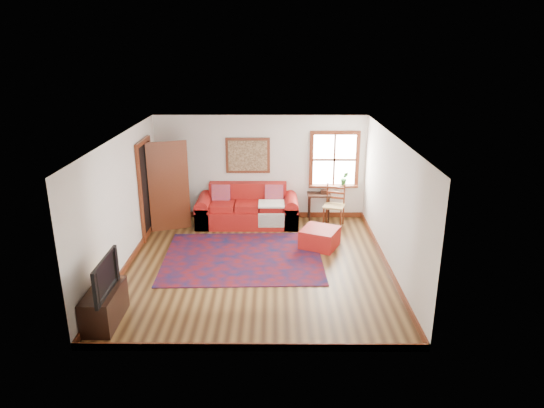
{
  "coord_description": "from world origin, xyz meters",
  "views": [
    {
      "loc": [
        0.33,
        -8.5,
        4.1
      ],
      "look_at": [
        0.28,
        0.6,
        1.05
      ],
      "focal_mm": 32.0,
      "sensor_mm": 36.0,
      "label": 1
    }
  ],
  "objects_px": {
    "side_table": "(319,199)",
    "media_cabinet": "(104,306)",
    "red_leather_sofa": "(248,211)",
    "ladder_back_chair": "(334,204)",
    "red_ottoman": "(320,238)"
  },
  "relations": [
    {
      "from": "side_table",
      "to": "media_cabinet",
      "type": "xyz_separation_m",
      "value": [
        -3.66,
        -4.53,
        -0.27
      ]
    },
    {
      "from": "red_ottoman",
      "to": "red_leather_sofa",
      "type": "bearing_deg",
      "value": 163.28
    },
    {
      "from": "red_ottoman",
      "to": "side_table",
      "type": "bearing_deg",
      "value": 110.43
    },
    {
      "from": "side_table",
      "to": "media_cabinet",
      "type": "bearing_deg",
      "value": -128.92
    },
    {
      "from": "red_leather_sofa",
      "to": "ladder_back_chair",
      "type": "height_order",
      "value": "ladder_back_chair"
    },
    {
      "from": "ladder_back_chair",
      "to": "red_leather_sofa",
      "type": "bearing_deg",
      "value": 176.96
    },
    {
      "from": "media_cabinet",
      "to": "ladder_back_chair",
      "type": "bearing_deg",
      "value": 46.36
    },
    {
      "from": "red_leather_sofa",
      "to": "media_cabinet",
      "type": "bearing_deg",
      "value": -114.57
    },
    {
      "from": "red_leather_sofa",
      "to": "red_ottoman",
      "type": "xyz_separation_m",
      "value": [
        1.58,
        -1.38,
        -0.11
      ]
    },
    {
      "from": "side_table",
      "to": "media_cabinet",
      "type": "height_order",
      "value": "side_table"
    },
    {
      "from": "red_ottoman",
      "to": "side_table",
      "type": "xyz_separation_m",
      "value": [
        0.11,
        1.62,
        0.34
      ]
    },
    {
      "from": "ladder_back_chair",
      "to": "media_cabinet",
      "type": "height_order",
      "value": "ladder_back_chair"
    },
    {
      "from": "side_table",
      "to": "media_cabinet",
      "type": "distance_m",
      "value": 5.83
    },
    {
      "from": "red_leather_sofa",
      "to": "side_table",
      "type": "bearing_deg",
      "value": 8.02
    },
    {
      "from": "red_leather_sofa",
      "to": "red_ottoman",
      "type": "height_order",
      "value": "red_leather_sofa"
    }
  ]
}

